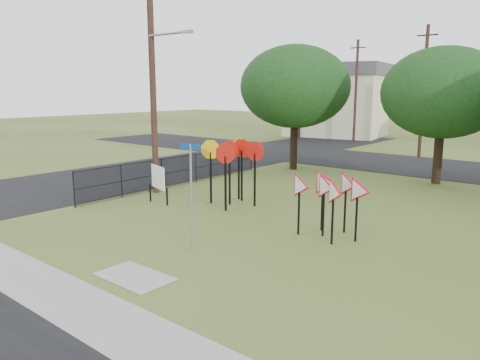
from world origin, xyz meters
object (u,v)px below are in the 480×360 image
(stop_sign_cluster, at_px, (234,157))
(yield_sign_cluster, at_px, (330,190))
(street_name_sign, at_px, (191,190))
(info_board, at_px, (158,179))

(stop_sign_cluster, relative_size, yield_sign_cluster, 1.00)
(street_name_sign, xyz_separation_m, stop_sign_cluster, (-2.72, 5.07, 0.17))
(info_board, bearing_deg, street_name_sign, -31.00)
(yield_sign_cluster, distance_m, info_board, 7.75)
(stop_sign_cluster, xyz_separation_m, info_board, (-2.47, -1.96, -0.92))
(stop_sign_cluster, distance_m, info_board, 3.28)
(yield_sign_cluster, bearing_deg, stop_sign_cluster, 165.48)
(yield_sign_cluster, bearing_deg, info_board, -175.54)
(yield_sign_cluster, bearing_deg, street_name_sign, -124.20)
(street_name_sign, height_order, stop_sign_cluster, street_name_sign)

